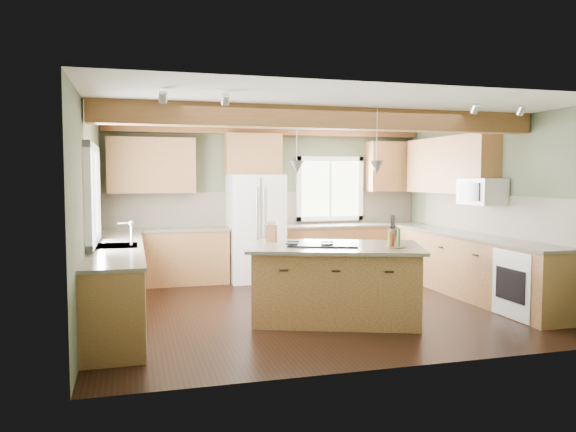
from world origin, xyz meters
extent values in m
plane|color=black|center=(0.00, 0.00, 0.00)|extent=(5.60, 5.60, 0.00)
plane|color=silver|center=(0.00, 0.00, 2.60)|extent=(5.60, 5.60, 0.00)
plane|color=#4C533B|center=(0.00, 2.50, 1.30)|extent=(5.60, 0.00, 5.60)
plane|color=#4C533B|center=(-2.80, 0.00, 1.30)|extent=(0.00, 5.00, 5.00)
plane|color=#4C533B|center=(2.80, 0.00, 1.30)|extent=(0.00, 5.00, 5.00)
cube|color=brown|center=(0.00, -0.66, 2.47)|extent=(5.55, 0.26, 0.26)
cube|color=brown|center=(0.00, 2.40, 2.54)|extent=(5.55, 0.20, 0.10)
cube|color=brown|center=(0.00, 2.48, 1.21)|extent=(5.58, 0.03, 0.58)
cube|color=brown|center=(2.78, 0.05, 1.21)|extent=(0.03, 3.70, 0.58)
cube|color=brown|center=(-1.79, 2.20, 0.44)|extent=(2.02, 0.60, 0.88)
cube|color=brown|center=(-1.79, 2.20, 0.90)|extent=(2.06, 0.64, 0.04)
cube|color=brown|center=(1.49, 2.20, 0.44)|extent=(2.62, 0.60, 0.88)
cube|color=brown|center=(1.49, 2.20, 0.90)|extent=(2.66, 0.64, 0.04)
cube|color=brown|center=(-2.50, 0.05, 0.44)|extent=(0.60, 3.70, 0.88)
cube|color=brown|center=(-2.50, 0.05, 0.90)|extent=(0.64, 3.74, 0.04)
cube|color=brown|center=(2.50, 0.05, 0.44)|extent=(0.60, 3.70, 0.88)
cube|color=brown|center=(2.50, 0.05, 0.90)|extent=(0.64, 3.74, 0.04)
cube|color=brown|center=(-1.99, 2.33, 1.95)|extent=(1.40, 0.35, 0.90)
cube|color=brown|center=(-0.30, 2.33, 2.15)|extent=(0.96, 0.35, 0.70)
cube|color=brown|center=(2.62, 0.90, 1.95)|extent=(0.35, 2.20, 0.90)
cube|color=brown|center=(2.30, 2.33, 1.95)|extent=(0.90, 0.35, 0.90)
cube|color=white|center=(-2.78, 0.05, 1.55)|extent=(0.04, 1.60, 1.05)
cube|color=white|center=(1.15, 2.48, 1.55)|extent=(1.10, 0.04, 1.00)
cube|color=#262628|center=(-2.50, 0.05, 0.91)|extent=(0.50, 0.65, 0.03)
cylinder|color=#B2B2B7|center=(-2.32, 0.05, 1.05)|extent=(0.02, 0.02, 0.28)
cube|color=white|center=(-2.49, -1.25, 0.43)|extent=(0.60, 0.60, 0.84)
cube|color=white|center=(2.49, -1.25, 0.43)|extent=(0.60, 0.72, 0.84)
cube|color=white|center=(2.58, -0.05, 1.55)|extent=(0.40, 0.70, 0.38)
cone|color=#B2B2B7|center=(-0.34, -0.49, 1.88)|extent=(0.18, 0.18, 0.16)
cone|color=#B2B2B7|center=(0.57, -0.82, 1.88)|extent=(0.18, 0.18, 0.16)
cube|color=white|center=(-0.30, 2.12, 0.90)|extent=(0.90, 0.74, 1.80)
cube|color=brown|center=(0.11, -0.66, 0.44)|extent=(2.23, 1.79, 0.88)
cube|color=brown|center=(0.11, -0.66, 0.90)|extent=(2.40, 1.95, 0.04)
cube|color=black|center=(-0.04, -0.60, 0.93)|extent=(0.98, 0.82, 0.02)
cube|color=brown|center=(-0.57, -0.10, 1.03)|extent=(0.16, 0.15, 0.22)
cylinder|color=#3A352F|center=(1.00, -0.40, 1.00)|extent=(0.16, 0.16, 0.15)
camera|label=1|loc=(-2.29, -7.12, 1.76)|focal=35.00mm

